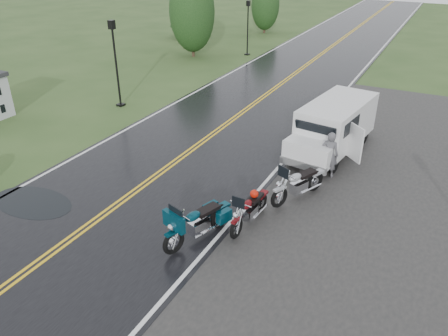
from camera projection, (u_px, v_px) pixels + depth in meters
name	position (u px, v px, depth m)	size (l,w,h in m)	color
ground	(123.00, 201.00, 14.71)	(120.00, 120.00, 0.00)	#2D471E
road	(247.00, 109.00, 22.57)	(8.00, 100.00, 0.04)	black
motorcycle_red	(236.00, 221.00, 12.55)	(0.80, 2.21, 1.30)	#55090D
motorcycle_teal	(173.00, 233.00, 11.87)	(0.90, 2.47, 1.46)	#052C39
motorcycle_silver	(280.00, 190.00, 13.98)	(0.87, 2.40, 1.42)	#96999D
van_white	(295.00, 137.00, 16.84)	(2.00, 5.35, 2.10)	silver
person_at_van	(329.00, 155.00, 15.85)	(0.64, 0.42, 1.75)	#4C4B50
lamp_post_near_left	(116.00, 64.00, 22.10)	(0.38, 0.38, 4.40)	black
lamp_post_far_left	(248.00, 28.00, 32.33)	(0.34, 0.34, 3.94)	black
tree_left_mid	(192.00, 21.00, 31.61)	(3.30, 3.30, 5.15)	#1E3D19
tree_left_far	(265.00, 11.00, 40.08)	(2.56, 2.56, 3.95)	#1E3D19
pine_left_far	(185.00, 4.00, 37.66)	(2.71, 2.71, 5.65)	#1E3D19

